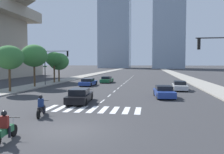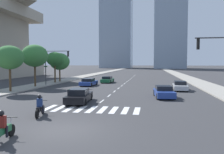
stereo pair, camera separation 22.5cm
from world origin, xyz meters
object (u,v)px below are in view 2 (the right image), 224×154
object	(u,v)px
sedan_blue_0	(164,92)
street_tree_second	(35,56)
sedan_silver_4	(180,86)
motorcycle_trailing	(3,129)
sedan_green_2	(107,80)
street_tree_nearest	(10,58)
motorcycle_third	(40,108)
street_tree_fourth	(60,62)
street_tree_third	(55,59)
traffic_signal_far	(54,60)
sedan_blue_3	(89,82)
sedan_black_1	(79,96)

from	to	relation	value
sedan_blue_0	street_tree_second	size ratio (longest dim) A/B	0.71
sedan_blue_0	sedan_silver_4	distance (m)	7.68
motorcycle_trailing	sedan_green_2	bearing A→B (deg)	-4.09
street_tree_nearest	sedan_green_2	bearing A→B (deg)	61.00
motorcycle_third	sedan_green_2	size ratio (longest dim) A/B	0.48
motorcycle_third	street_tree_fourth	bearing A→B (deg)	6.57
motorcycle_trailing	street_tree_third	world-z (taller)	street_tree_third
traffic_signal_far	sedan_green_2	bearing A→B (deg)	45.62
street_tree_second	street_tree_third	bearing A→B (deg)	90.00
motorcycle_trailing	street_tree_third	bearing A→B (deg)	12.65
motorcycle_trailing	street_tree_second	world-z (taller)	street_tree_second
sedan_blue_3	street_tree_third	distance (m)	9.05
sedan_black_1	street_tree_fourth	world-z (taller)	street_tree_fourth
sedan_blue_3	street_tree_fourth	xyz separation A→B (m)	(-7.35, 5.87, 3.44)
traffic_signal_far	sedan_blue_0	bearing A→B (deg)	-31.82
sedan_blue_0	sedan_green_2	world-z (taller)	sedan_blue_0
sedan_green_2	sedan_blue_3	distance (m)	6.70
sedan_blue_0	street_tree_nearest	bearing A→B (deg)	-98.66
sedan_black_1	street_tree_fourth	size ratio (longest dim) A/B	0.88
traffic_signal_far	sedan_silver_4	bearing A→B (deg)	-9.44
sedan_green_2	sedan_blue_3	xyz separation A→B (m)	(-1.94, -6.42, 0.01)
street_tree_second	street_tree_third	distance (m)	7.54
sedan_black_1	street_tree_fourth	bearing A→B (deg)	21.16
sedan_green_2	sedan_silver_4	xyz separation A→B (m)	(12.05, -10.77, 0.02)
sedan_black_1	sedan_green_2	distance (m)	22.67
sedan_blue_3	sedan_blue_0	bearing A→B (deg)	-133.03
sedan_black_1	street_tree_fourth	xyz separation A→B (m)	(-10.81, 22.07, 3.39)
motorcycle_trailing	sedan_blue_3	xyz separation A→B (m)	(-3.21, 27.27, -0.02)
street_tree_nearest	sedan_blue_3	bearing A→B (deg)	54.61
street_tree_third	sedan_blue_3	bearing A→B (deg)	-26.00
sedan_black_1	sedan_blue_3	xyz separation A→B (m)	(-3.46, 16.20, -0.05)
sedan_green_2	street_tree_nearest	world-z (taller)	street_tree_nearest
motorcycle_trailing	street_tree_fourth	xyz separation A→B (m)	(-10.57, 33.14, 3.42)
sedan_black_1	street_tree_third	xyz separation A→B (m)	(-10.81, 19.79, 3.82)
sedan_black_1	street_tree_third	distance (m)	22.87
street_tree_third	sedan_green_2	bearing A→B (deg)	16.93
sedan_black_1	sedan_green_2	xyz separation A→B (m)	(-1.51, 22.62, -0.05)
motorcycle_third	traffic_signal_far	size ratio (longest dim) A/B	0.38
sedan_blue_3	sedan_silver_4	bearing A→B (deg)	-104.92
motorcycle_trailing	sedan_blue_3	bearing A→B (deg)	0.47
motorcycle_trailing	motorcycle_third	xyz separation A→B (m)	(-0.77, 5.25, -0.00)
sedan_green_2	street_tree_third	world-z (taller)	street_tree_third
motorcycle_third	traffic_signal_far	bearing A→B (deg)	7.86
sedan_blue_3	sedan_silver_4	distance (m)	14.65
motorcycle_third	street_tree_second	distance (m)	20.98
sedan_green_2	street_tree_nearest	distance (m)	19.55
sedan_silver_4	street_tree_nearest	distance (m)	22.50
sedan_silver_4	street_tree_third	bearing A→B (deg)	-108.40
traffic_signal_far	street_tree_fourth	xyz separation A→B (m)	(-1.92, 6.99, -0.18)
motorcycle_trailing	sedan_silver_4	bearing A→B (deg)	-31.44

